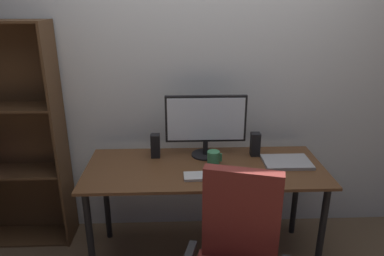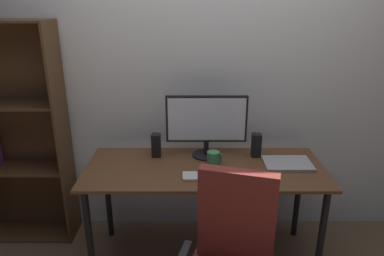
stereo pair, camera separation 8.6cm
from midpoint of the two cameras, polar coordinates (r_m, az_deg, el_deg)
name	(u,v)px [view 2 (the right image)]	position (r m, az deg, el deg)	size (l,w,h in m)	color
ground_plane	(204,256)	(2.81, 2.83, -19.97)	(12.00, 12.00, 0.00)	brown
back_wall	(204,71)	(2.70, 2.82, 9.23)	(6.40, 0.10, 2.60)	silver
desk	(205,178)	(2.44, 3.09, -8.13)	(1.61, 0.65, 0.74)	#56351E
monitor	(207,122)	(2.47, 3.41, 0.95)	(0.57, 0.20, 0.45)	black
keyboard	(206,176)	(2.26, 3.41, -7.77)	(0.29, 0.11, 0.02)	#B7BABC
mouse	(246,176)	(2.28, 9.76, -7.60)	(0.06, 0.10, 0.03)	black
coffee_mug	(214,159)	(2.41, 4.55, -4.94)	(0.10, 0.08, 0.10)	#387F51
laptop	(288,164)	(2.52, 16.15, -5.55)	(0.32, 0.23, 0.02)	#99999E
speaker_left	(157,145)	(2.53, -4.78, -2.78)	(0.06, 0.07, 0.17)	black
speaker_right	(257,145)	(2.57, 11.32, -2.75)	(0.06, 0.07, 0.17)	black
bookshelf	(13,138)	(2.97, -26.13, -1.44)	(0.75, 0.28, 1.68)	#4C331E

